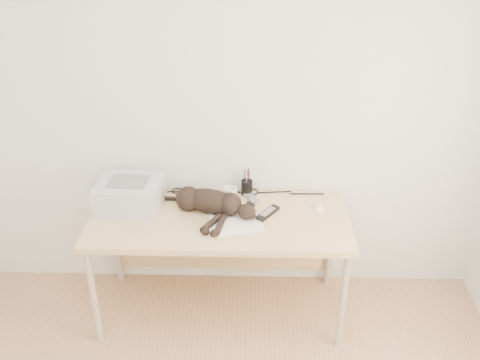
{
  "coord_description": "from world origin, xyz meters",
  "views": [
    {
      "loc": [
        0.2,
        -1.38,
        2.51
      ],
      "look_at": [
        0.13,
        1.34,
        1.03
      ],
      "focal_mm": 40.0,
      "sensor_mm": 36.0,
      "label": 1
    }
  ],
  "objects_px": {
    "desk": "(221,228)",
    "printer": "(130,194)",
    "cat": "(207,202)",
    "pen_cup": "(247,187)",
    "mug": "(230,194)",
    "mouse": "(319,206)"
  },
  "relations": [
    {
      "from": "printer",
      "to": "cat",
      "type": "height_order",
      "value": "printer"
    },
    {
      "from": "desk",
      "to": "mouse",
      "type": "bearing_deg",
      "value": 2.75
    },
    {
      "from": "pen_cup",
      "to": "mouse",
      "type": "relative_size",
      "value": 1.81
    },
    {
      "from": "mouse",
      "to": "pen_cup",
      "type": "bearing_deg",
      "value": 169.91
    },
    {
      "from": "cat",
      "to": "mouse",
      "type": "distance_m",
      "value": 0.7
    },
    {
      "from": "printer",
      "to": "pen_cup",
      "type": "relative_size",
      "value": 2.23
    },
    {
      "from": "desk",
      "to": "mug",
      "type": "distance_m",
      "value": 0.22
    },
    {
      "from": "printer",
      "to": "pen_cup",
      "type": "distance_m",
      "value": 0.76
    },
    {
      "from": "cat",
      "to": "pen_cup",
      "type": "bearing_deg",
      "value": 61.31
    },
    {
      "from": "mouse",
      "to": "mug",
      "type": "bearing_deg",
      "value": -178.48
    },
    {
      "from": "mug",
      "to": "printer",
      "type": "bearing_deg",
      "value": -171.59
    },
    {
      "from": "desk",
      "to": "cat",
      "type": "height_order",
      "value": "cat"
    },
    {
      "from": "cat",
      "to": "mouse",
      "type": "xyz_separation_m",
      "value": [
        0.7,
        0.05,
        -0.05
      ]
    },
    {
      "from": "mouse",
      "to": "cat",
      "type": "bearing_deg",
      "value": -164.89
    },
    {
      "from": "desk",
      "to": "mug",
      "type": "bearing_deg",
      "value": 64.37
    },
    {
      "from": "printer",
      "to": "mug",
      "type": "distance_m",
      "value": 0.64
    },
    {
      "from": "printer",
      "to": "pen_cup",
      "type": "height_order",
      "value": "same"
    },
    {
      "from": "mug",
      "to": "pen_cup",
      "type": "xyz_separation_m",
      "value": [
        0.11,
        0.08,
        0.01
      ]
    },
    {
      "from": "desk",
      "to": "cat",
      "type": "distance_m",
      "value": 0.22
    },
    {
      "from": "desk",
      "to": "printer",
      "type": "bearing_deg",
      "value": 177.17
    },
    {
      "from": "printer",
      "to": "mouse",
      "type": "xyz_separation_m",
      "value": [
        1.19,
        0.0,
        -0.07
      ]
    },
    {
      "from": "desk",
      "to": "printer",
      "type": "distance_m",
      "value": 0.61
    }
  ]
}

